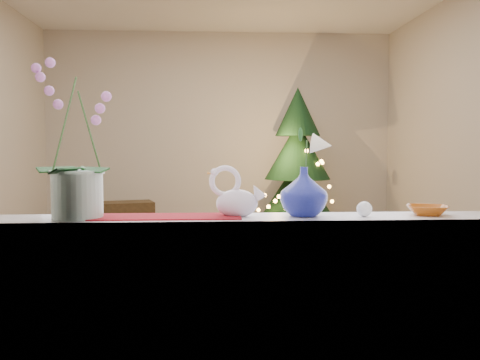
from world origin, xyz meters
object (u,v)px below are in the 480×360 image
Objects in this scene: paperweight at (364,209)px; xmas_tree at (297,167)px; orchid_pot at (76,139)px; blue_vase at (304,188)px; swan at (237,192)px; amber_dish at (427,211)px; side_table at (121,226)px.

xmas_tree is (0.45, 4.32, 0.01)m from paperweight.
orchid_pot is at bearing 179.33° from paperweight.
xmas_tree is (0.70, 4.28, -0.07)m from blue_vase.
blue_vase is at bearing 1.21° from orchid_pot.
blue_vase is 3.74× the size of paperweight.
swan is 0.81m from amber_dish.
side_table is at bearing -175.25° from xmas_tree.
blue_vase is at bearing -99.27° from xmas_tree.
orchid_pot is 0.85× the size of side_table.
side_table is (-1.42, 4.11, -0.76)m from blue_vase.
blue_vase is at bearing -6.12° from swan.
paperweight is 0.43× the size of amber_dish.
blue_vase reaches higher than side_table.
paperweight is 4.51m from side_table.
amber_dish is at bearing -0.37° from blue_vase.
orchid_pot is at bearing -179.36° from amber_dish.
blue_vase reaches higher than paperweight.
xmas_tree reaches higher than swan.
swan is at bearing 179.23° from blue_vase.
xmas_tree is at bearing 84.01° from paperweight.
amber_dish is 4.60m from side_table.
amber_dish is at bearing 6.10° from paperweight.
paperweight is at bearing -173.90° from amber_dish.
xmas_tree reaches higher than side_table.
side_table is (-2.12, -0.18, -0.68)m from xmas_tree.
paperweight is (0.25, -0.03, -0.09)m from blue_vase.
orchid_pot is 2.73× the size of swan.
orchid_pot is 10.18× the size of paperweight.
orchid_pot is 0.33× the size of xmas_tree.
xmas_tree reaches higher than blue_vase.
swan reaches higher than paperweight.
blue_vase is (0.28, -0.00, 0.02)m from swan.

